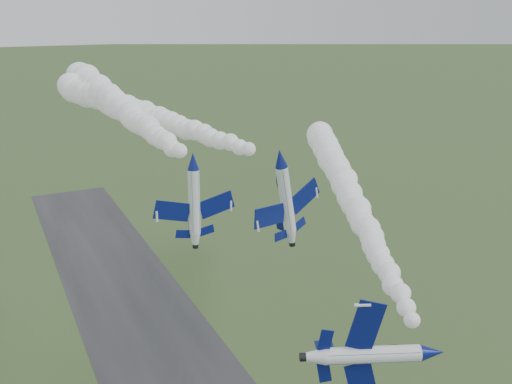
# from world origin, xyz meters

# --- Properties ---
(jet_lead) EXTENTS (8.10, 13.73, 11.88)m
(jet_lead) POSITION_xyz_m (13.03, -0.82, 28.14)
(jet_lead) COLOR white
(smoke_trail_jet_lead) EXTENTS (35.61, 74.13, 5.94)m
(smoke_trail_jet_lead) POSITION_xyz_m (30.13, 37.96, 30.62)
(smoke_trail_jet_lead) COLOR silver
(jet_pair_left) EXTENTS (9.41, 11.33, 2.79)m
(jet_pair_left) POSITION_xyz_m (-3.40, 20.94, 44.39)
(jet_pair_left) COLOR white
(smoke_trail_jet_pair_left) EXTENTS (6.74, 64.15, 5.53)m
(smoke_trail_jet_pair_left) POSITION_xyz_m (-3.81, 55.26, 45.76)
(smoke_trail_jet_pair_left) COLOR silver
(jet_pair_right) EXTENTS (11.18, 13.27, 3.77)m
(jet_pair_right) POSITION_xyz_m (7.90, 21.49, 43.32)
(jet_pair_right) COLOR white
(smoke_trail_jet_pair_right) EXTENTS (19.98, 56.25, 4.99)m
(smoke_trail_jet_pair_right) POSITION_xyz_m (-0.62, 52.30, 44.62)
(smoke_trail_jet_pair_right) COLOR silver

